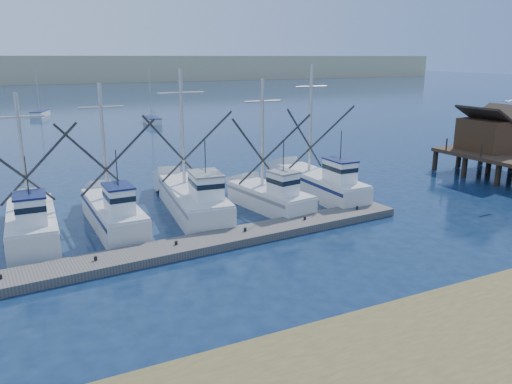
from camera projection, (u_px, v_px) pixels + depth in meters
ground at (381, 271)px, 23.18m from camera, size 500.00×500.00×0.00m
floating_dock at (138, 256)px, 24.33m from camera, size 32.27×4.34×0.43m
dune_ridge at (42, 68)px, 203.35m from camera, size 360.00×60.00×10.00m
trawler_fleet at (124, 212)px, 28.80m from camera, size 31.53×9.67×9.37m
sailboat_near at (152, 120)px, 74.09m from camera, size 2.04×5.57×8.10m
sailboat_far at (40, 114)px, 82.81m from camera, size 3.48×5.53×8.10m
flying_gull at (506, 101)px, 35.30m from camera, size 1.18×0.21×0.21m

